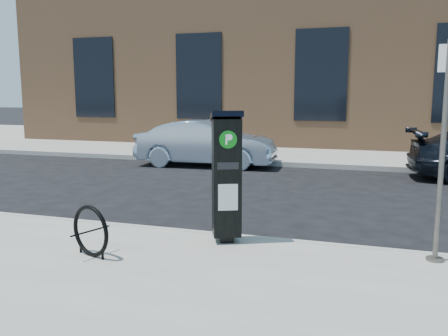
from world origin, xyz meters
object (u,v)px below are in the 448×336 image
at_px(parking_kiosk, 227,175).
at_px(sign_pole, 442,154).
at_px(car_silver, 206,143).
at_px(bike_rack, 90,231).

distance_m(parking_kiosk, sign_pole, 2.85).
bearing_deg(sign_pole, car_silver, 137.96).
bearing_deg(bike_rack, parking_kiosk, 56.43).
bearing_deg(bike_rack, car_silver, 119.20).
relative_size(parking_kiosk, sign_pole, 0.68).
relative_size(parking_kiosk, car_silver, 0.43).
height_order(sign_pole, car_silver, sign_pole).
bearing_deg(car_silver, sign_pole, -146.48).
relative_size(parking_kiosk, bike_rack, 2.73).
xyz_separation_m(parking_kiosk, bike_rack, (-1.52, -1.16, -0.64)).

